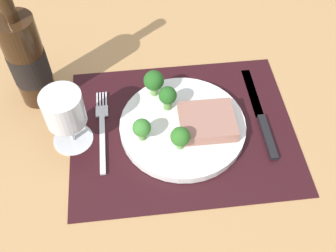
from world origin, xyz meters
TOP-DOWN VIEW (x-y plane):
  - ground_plane at (0.00, 0.00)cm, footprint 140.00×110.00cm
  - placemat at (0.00, 0.00)cm, footprint 42.30×33.75cm
  - plate at (0.00, 0.00)cm, footprint 23.77×23.77cm
  - steak at (4.44, -0.90)cm, footprint 10.18×8.92cm
  - broccoli_center at (-2.35, 4.21)cm, footprint 3.43×3.43cm
  - broccoli_near_steak at (-1.19, -5.07)cm, footprint 3.53×3.53cm
  - broccoli_back_left at (-7.70, -2.42)cm, footprint 3.34×3.34cm
  - broccoli_near_fork at (-4.59, 8.16)cm, footprint 3.98×3.98cm
  - fork at (-15.19, 1.42)cm, footprint 2.40×19.20cm
  - knife at (15.50, 0.53)cm, footprint 1.80×23.00cm
  - wine_bottle at (-27.57, 11.78)cm, footprint 7.12×7.12cm
  - wine_glass at (-20.65, 0.32)cm, footprint 7.43×7.43cm

SIDE VIEW (x-z plane):
  - ground_plane at x=0.00cm, z-range -3.00..0.00cm
  - placemat at x=0.00cm, z-range 0.00..0.30cm
  - fork at x=-15.19cm, z-range 0.30..0.80cm
  - knife at x=15.50cm, z-range 0.20..1.00cm
  - plate at x=0.00cm, z-range 0.30..1.90cm
  - steak at x=4.44cm, z-range 1.90..4.21cm
  - broccoli_back_left at x=-7.70cm, z-range 2.44..7.18cm
  - broccoli_near_steak at x=-1.19cm, z-range 2.42..7.25cm
  - broccoli_center at x=-2.35cm, z-range 2.54..7.82cm
  - broccoli_near_fork at x=-4.59cm, z-range 2.55..8.22cm
  - wine_glass at x=-20.65cm, z-range 2.06..14.31cm
  - wine_bottle at x=-27.57cm, z-range -4.36..24.30cm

